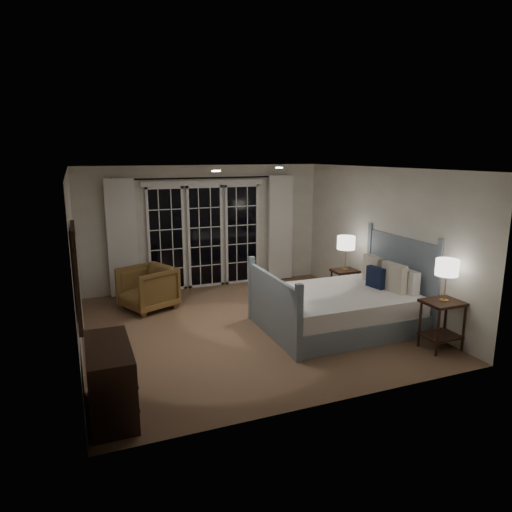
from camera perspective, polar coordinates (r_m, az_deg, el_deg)
name	(u,v)px	position (r m, az deg, el deg)	size (l,w,h in m)	color
floor	(248,326)	(7.44, -1.06, -8.79)	(5.00, 5.00, 0.00)	brown
ceiling	(247,169)	(6.92, -1.14, 10.84)	(5.00, 5.00, 0.00)	silver
wall_left	(75,265)	(6.65, -21.72, -1.03)	(0.02, 5.00, 2.50)	beige
wall_right	(381,240)	(8.27, 15.36, 1.98)	(0.02, 5.00, 2.50)	beige
wall_back	(205,227)	(9.42, -6.45, 3.62)	(5.00, 0.02, 2.50)	beige
wall_front	(330,297)	(4.89, 9.28, -5.03)	(5.00, 0.02, 2.50)	beige
french_doors	(205,235)	(9.41, -6.36, 2.62)	(2.50, 0.04, 2.20)	black
curtain_rod	(205,178)	(9.22, -6.44, 9.67)	(0.03, 0.03, 3.50)	black
curtain_left	(122,238)	(9.03, -16.38, 2.15)	(0.55, 0.10, 2.25)	white
curtain_right	(280,228)	(9.88, 3.04, 3.51)	(0.55, 0.10, 2.25)	white
downlight_a	(279,168)	(7.78, 2.91, 10.96)	(0.12, 0.12, 0.01)	white
downlight_b	(216,171)	(6.35, -5.02, 10.54)	(0.12, 0.12, 0.01)	white
bed	(343,306)	(7.44, 10.78, -6.17)	(2.39, 1.72, 1.40)	gray
nightstand_left	(442,317)	(6.98, 22.27, -7.09)	(0.55, 0.44, 0.71)	black
nightstand_right	(344,281)	(8.72, 11.00, -3.03)	(0.46, 0.37, 0.60)	black
lamp_left	(447,268)	(6.79, 22.77, -1.38)	(0.31, 0.31, 0.60)	#B58C48
lamp_right	(346,243)	(8.56, 11.20, 1.60)	(0.33, 0.33, 0.64)	#B58C48
armchair	(148,288)	(8.35, -13.39, -3.92)	(0.82, 0.85, 0.77)	brown
dresser	(110,380)	(5.24, -17.75, -14.49)	(0.46, 1.08, 0.77)	black
mirror	(77,275)	(4.83, -21.48, -2.28)	(0.05, 0.85, 1.00)	black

